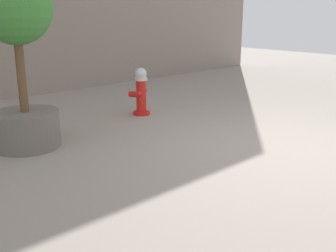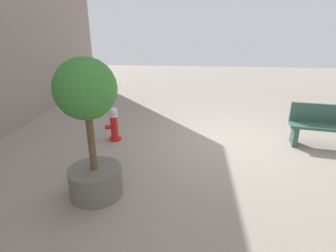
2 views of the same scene
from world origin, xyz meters
name	(u,v)px [view 1 (image 1 of 2)]	position (x,y,z in m)	size (l,w,h in m)	color
ground_plane	(295,153)	(0.00, 0.00, 0.00)	(23.40, 23.40, 0.00)	gray
fire_hydrant	(141,92)	(2.85, 0.16, 0.40)	(0.36, 0.38, 0.80)	red
planter_tree	(19,49)	(2.54, 2.34, 1.27)	(0.90, 0.90, 2.21)	slate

